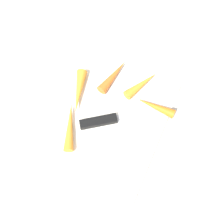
{
  "coord_description": "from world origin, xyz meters",
  "views": [
    {
      "loc": [
        0.25,
        0.12,
        0.59
      ],
      "look_at": [
        0.0,
        0.0,
        0.01
      ],
      "focal_mm": 42.3,
      "sensor_mm": 36.0,
      "label": 1
    }
  ],
  "objects_px": {
    "carrot_long": "(79,91)",
    "carrot_longest": "(70,125)",
    "knife": "(104,121)",
    "carrot_short": "(142,84)",
    "cutting_board": "(112,113)",
    "carrot_shortest": "(155,107)",
    "carrot_medium": "(114,75)"
  },
  "relations": [
    {
      "from": "carrot_long",
      "to": "carrot_longest",
      "type": "distance_m",
      "value": 0.09
    },
    {
      "from": "cutting_board",
      "to": "carrot_short",
      "type": "distance_m",
      "value": 0.11
    },
    {
      "from": "carrot_short",
      "to": "carrot_shortest",
      "type": "bearing_deg",
      "value": -103.99
    },
    {
      "from": "carrot_medium",
      "to": "carrot_longest",
      "type": "distance_m",
      "value": 0.17
    },
    {
      "from": "knife",
      "to": "carrot_long",
      "type": "relative_size",
      "value": 1.46
    },
    {
      "from": "carrot_long",
      "to": "cutting_board",
      "type": "bearing_deg",
      "value": 63.75
    },
    {
      "from": "cutting_board",
      "to": "carrot_long",
      "type": "distance_m",
      "value": 0.1
    },
    {
      "from": "carrot_long",
      "to": "knife",
      "type": "bearing_deg",
      "value": 44.98
    },
    {
      "from": "knife",
      "to": "carrot_long",
      "type": "bearing_deg",
      "value": 117.98
    },
    {
      "from": "carrot_shortest",
      "to": "carrot_medium",
      "type": "relative_size",
      "value": 0.87
    },
    {
      "from": "carrot_shortest",
      "to": "knife",
      "type": "bearing_deg",
      "value": 41.5
    },
    {
      "from": "carrot_long",
      "to": "carrot_shortest",
      "type": "xyz_separation_m",
      "value": [
        -0.04,
        0.19,
        -0.0
      ]
    },
    {
      "from": "carrot_longest",
      "to": "carrot_short",
      "type": "distance_m",
      "value": 0.21
    },
    {
      "from": "carrot_shortest",
      "to": "carrot_short",
      "type": "distance_m",
      "value": 0.07
    },
    {
      "from": "knife",
      "to": "carrot_shortest",
      "type": "distance_m",
      "value": 0.13
    },
    {
      "from": "carrot_medium",
      "to": "carrot_longest",
      "type": "bearing_deg",
      "value": 178.64
    },
    {
      "from": "knife",
      "to": "carrot_shortest",
      "type": "xyz_separation_m",
      "value": [
        -0.08,
        0.1,
        0.01
      ]
    },
    {
      "from": "knife",
      "to": "carrot_shortest",
      "type": "bearing_deg",
      "value": 3.64
    },
    {
      "from": "carrot_shortest",
      "to": "carrot_medium",
      "type": "bearing_deg",
      "value": -15.64
    },
    {
      "from": "carrot_shortest",
      "to": "carrot_short",
      "type": "bearing_deg",
      "value": -38.21
    },
    {
      "from": "carrot_shortest",
      "to": "carrot_longest",
      "type": "distance_m",
      "value": 0.21
    },
    {
      "from": "carrot_longest",
      "to": "carrot_short",
      "type": "height_order",
      "value": "carrot_short"
    },
    {
      "from": "carrot_long",
      "to": "carrot_medium",
      "type": "bearing_deg",
      "value": 124.13
    },
    {
      "from": "cutting_board",
      "to": "carrot_short",
      "type": "bearing_deg",
      "value": 158.33
    },
    {
      "from": "carrot_shortest",
      "to": "carrot_longest",
      "type": "height_order",
      "value": "same"
    },
    {
      "from": "knife",
      "to": "carrot_medium",
      "type": "bearing_deg",
      "value": 67.28
    },
    {
      "from": "knife",
      "to": "carrot_short",
      "type": "xyz_separation_m",
      "value": [
        -0.13,
        0.05,
        0.01
      ]
    },
    {
      "from": "carrot_long",
      "to": "carrot_shortest",
      "type": "bearing_deg",
      "value": 82.74
    },
    {
      "from": "cutting_board",
      "to": "carrot_long",
      "type": "relative_size",
      "value": 3.04
    },
    {
      "from": "carrot_medium",
      "to": "carrot_shortest",
      "type": "bearing_deg",
      "value": -96.39
    },
    {
      "from": "carrot_shortest",
      "to": "cutting_board",
      "type": "bearing_deg",
      "value": 30.92
    },
    {
      "from": "carrot_long",
      "to": "carrot_longest",
      "type": "xyz_separation_m",
      "value": [
        0.09,
        0.02,
        -0.0
      ]
    }
  ]
}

